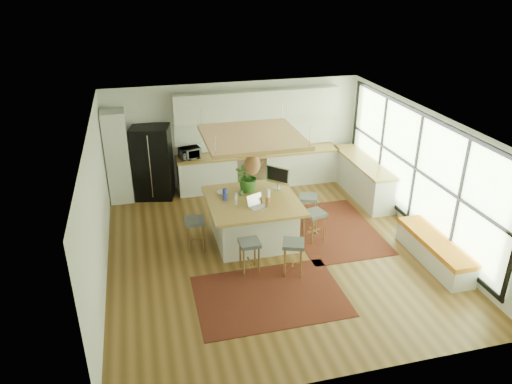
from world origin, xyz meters
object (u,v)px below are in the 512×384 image
object	(u,v)px
stool_right_front	(314,225)
monitor	(278,178)
island	(253,219)
stool_left_side	(196,233)
fridge	(153,162)
microwave	(190,152)
stool_near_right	(293,256)
island_plant	(248,179)
laptop	(258,202)
stool_right_back	(308,209)
stool_near_left	(249,254)

from	to	relation	value
stool_right_front	monitor	xyz separation A→B (m)	(-0.60, 0.72, 0.83)
monitor	island	bearing A→B (deg)	-104.44
stool_left_side	monitor	bearing A→B (deg)	13.95
stool_right_front	stool_left_side	distance (m)	2.48
fridge	microwave	distance (m)	0.94
stool_near_right	monitor	bearing A→B (deg)	83.18
fridge	stool_right_front	size ratio (longest dim) A/B	2.77
island_plant	monitor	bearing A→B (deg)	-6.23
stool_left_side	laptop	world-z (taller)	laptop
island	stool_right_back	world-z (taller)	island
island	stool_near_left	xyz separation A→B (m)	(-0.34, -1.13, -0.11)
stool_near_right	microwave	xyz separation A→B (m)	(-1.38, 4.07, 0.74)
stool_right_front	island_plant	size ratio (longest dim) A/B	0.96
island	stool_right_back	bearing A→B (deg)	16.06
island	stool_left_side	size ratio (longest dim) A/B	2.75
island	microwave	xyz separation A→B (m)	(-0.95, 2.68, 0.63)
stool_near_right	microwave	bearing A→B (deg)	108.77
fridge	stool_left_side	xyz separation A→B (m)	(0.66, -2.73, -0.57)
stool_near_left	island_plant	world-z (taller)	island_plant
stool_near_left	stool_near_right	world-z (taller)	stool_near_right
laptop	microwave	distance (m)	3.20
laptop	island_plant	size ratio (longest dim) A/B	0.53
island	laptop	xyz separation A→B (m)	(0.02, -0.36, 0.58)
fridge	island	size ratio (longest dim) A/B	0.99
stool_left_side	laptop	bearing A→B (deg)	-13.00
island	stool_right_front	xyz separation A→B (m)	(1.25, -0.34, -0.11)
stool_near_right	stool_right_front	distance (m)	1.33
stool_right_back	monitor	world-z (taller)	monitor
island_plant	stool_left_side	bearing A→B (deg)	-156.72
stool_near_left	stool_right_front	size ratio (longest dim) A/B	0.97
stool_right_back	microwave	bearing A→B (deg)	135.37
fridge	laptop	xyz separation A→B (m)	(1.89, -3.01, 0.12)
stool_near_right	stool_right_back	xyz separation A→B (m)	(0.93, 1.79, 0.00)
stool_right_front	stool_right_back	bearing A→B (deg)	80.60
island	stool_right_back	distance (m)	1.43
fridge	microwave	bearing A→B (deg)	14.19
stool_right_front	stool_left_side	size ratio (longest dim) A/B	0.98
island	stool_right_front	world-z (taller)	island
stool_near_right	monitor	xyz separation A→B (m)	(0.21, 1.78, 0.83)
stool_right_front	microwave	xyz separation A→B (m)	(-2.20, 3.02, 0.74)
stool_right_back	stool_left_side	world-z (taller)	stool_left_side
microwave	stool_near_left	bearing A→B (deg)	-95.35
stool_right_front	laptop	world-z (taller)	laptop
stool_right_back	laptop	bearing A→B (deg)	-150.64
fridge	island_plant	size ratio (longest dim) A/B	2.67
stool_near_right	laptop	xyz separation A→B (m)	(-0.41, 1.03, 0.70)
stool_near_right	stool_left_side	distance (m)	2.11
stool_right_front	laptop	distance (m)	1.41
stool_right_front	microwave	size ratio (longest dim) A/B	1.32
fridge	monitor	distance (m)	3.40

